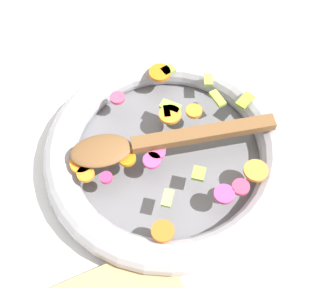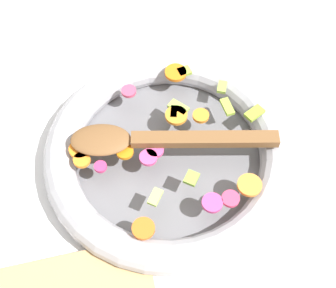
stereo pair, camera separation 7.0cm
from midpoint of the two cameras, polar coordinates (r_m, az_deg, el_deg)
The scene contains 4 objects.
ground_plane at distance 0.74m, azimuth -2.69°, elevation -2.24°, with size 4.00×4.00×0.00m, color silver.
skillet at distance 0.73m, azimuth -2.76°, elevation -1.38°, with size 0.38×0.38×0.05m.
chopped_vegetables at distance 0.70m, azimuth -2.56°, elevation 0.02°, with size 0.30×0.32×0.01m.
wooden_spoon at distance 0.69m, azimuth -4.88°, elevation -0.00°, with size 0.11×0.31×0.01m.
Camera 1 is at (-0.34, 0.15, 0.65)m, focal length 50.00 mm.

